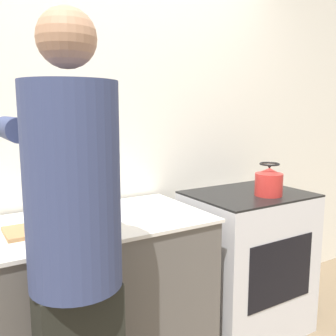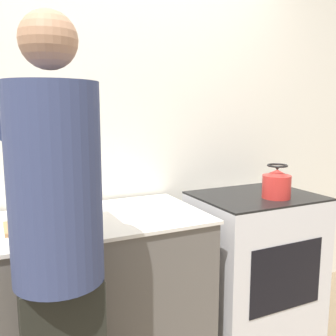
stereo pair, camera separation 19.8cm
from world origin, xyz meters
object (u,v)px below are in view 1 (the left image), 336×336
(cutting_board, at_px, (48,228))
(knife, at_px, (52,223))
(oven, at_px, (246,261))
(kettle, at_px, (269,182))
(person, at_px, (74,250))

(cutting_board, height_order, knife, knife)
(oven, relative_size, kettle, 4.53)
(person, bearing_deg, knife, 84.15)
(person, xyz_separation_m, kettle, (1.35, 0.37, 0.04))
(kettle, bearing_deg, person, -164.55)
(oven, bearing_deg, kettle, -63.65)
(oven, xyz_separation_m, person, (-1.30, -0.49, 0.51))
(oven, bearing_deg, knife, 179.12)
(person, bearing_deg, oven, 20.60)
(person, distance_m, kettle, 1.41)
(cutting_board, xyz_separation_m, knife, (0.02, 0.02, 0.01))
(knife, bearing_deg, kettle, -1.73)
(cutting_board, xyz_separation_m, kettle, (1.33, -0.11, 0.10))
(oven, xyz_separation_m, kettle, (0.06, -0.11, 0.55))
(oven, distance_m, cutting_board, 1.35)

